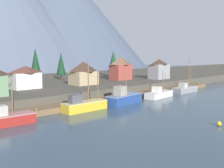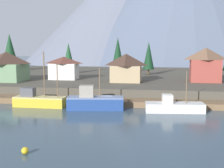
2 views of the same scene
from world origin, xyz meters
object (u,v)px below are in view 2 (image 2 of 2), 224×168
fishing_boat_yellow (39,100)px  conifer_mid_left (149,56)px  conifer_mid_right (118,52)px  channel_buoy (25,151)px  fishing_boat_white (174,106)px  fishing_boat_blue (94,102)px  conifer_near_left (10,51)px  house_tan (126,67)px  house_white (64,68)px  house_red (205,64)px  conifer_near_right (69,55)px  house_green (7,66)px

fishing_boat_yellow → conifer_mid_left: 38.56m
conifer_mid_right → channel_buoy: conifer_mid_right is taller
channel_buoy → fishing_boat_white: bearing=55.1°
fishing_boat_blue → conifer_near_left: bearing=123.0°
house_tan → house_white: house_tan is taller
fishing_boat_yellow → house_red: size_ratio=1.26×
conifer_near_right → conifer_mid_left: 22.14m
house_red → house_white: bearing=-180.0°
house_white → conifer_mid_right: 18.72m
conifer_near_right → house_red: bearing=-21.5°
fishing_boat_white → house_green: bearing=151.6°
conifer_near_left → channel_buoy: conifer_near_left is taller
house_white → house_green: bearing=-155.2°
conifer_near_left → conifer_mid_left: (42.58, -5.16, -1.06)m
house_red → house_tan: house_red is taller
house_tan → conifer_mid_right: (-4.38, 17.76, 2.79)m
fishing_boat_white → conifer_near_right: bearing=123.1°
fishing_boat_blue → house_red: (20.10, 20.34, 4.99)m
house_red → conifer_mid_left: conifer_mid_left is taller
house_white → house_green: 12.65m
conifer_mid_left → channel_buoy: conifer_mid_left is taller
conifer_mid_left → house_tan: bearing=-103.6°
fishing_boat_blue → house_white: 23.81m
house_green → conifer_near_right: size_ratio=0.97×
house_white → conifer_mid_left: size_ratio=0.75×
fishing_boat_yellow → conifer_near_right: bearing=99.1°
house_red → conifer_near_left: bearing=160.6°
house_tan → channel_buoy: house_tan is taller
house_tan → conifer_mid_right: size_ratio=0.67×
fishing_boat_white → house_red: 22.07m
house_white → conifer_mid_left: conifer_mid_left is taller
fishing_boat_yellow → conifer_near_right: conifer_near_right is taller
conifer_near_left → conifer_near_right: 21.24m
house_tan → house_white: size_ratio=1.02×
conifer_mid_left → conifer_near_left: bearing=173.1°
conifer_near_left → conifer_near_right: size_ratio=1.33×
conifer_near_left → channel_buoy: bearing=-61.5°
house_tan → house_white: (-14.92, 2.63, -0.43)m
house_red → conifer_near_left: size_ratio=0.65×
conifer_mid_right → fishing_boat_yellow: bearing=-104.1°
conifer_near_left → house_green: bearing=-64.0°
fishing_boat_blue → fishing_boat_white: (12.81, 0.23, -0.44)m
fishing_boat_blue → conifer_near_right: (-14.90, 34.14, 6.34)m
house_green → conifer_near_left: bearing=116.0°
fishing_boat_white → channel_buoy: fishing_boat_white is taller
house_red → house_tan: 17.18m
channel_buoy → house_tan: bearing=82.2°
house_tan → house_green: 26.53m
house_red → channel_buoy: house_red is taller
house_tan → channel_buoy: (-5.30, -38.92, -5.28)m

